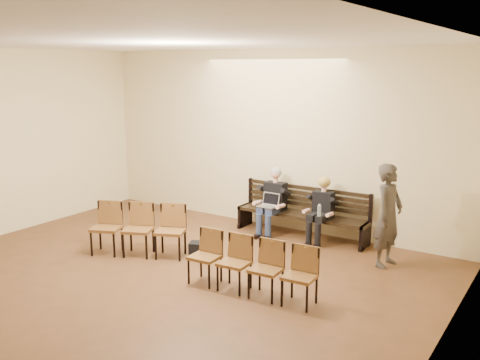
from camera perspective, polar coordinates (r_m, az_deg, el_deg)
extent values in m
plane|color=brown|center=(7.33, -17.07, -14.10)|extent=(10.00, 10.00, 0.00)
cube|color=beige|center=(10.58, 3.45, 4.32)|extent=(8.00, 0.02, 3.50)
cube|color=beige|center=(4.51, 16.44, -6.68)|extent=(0.02, 10.00, 3.50)
cube|color=white|center=(6.62, -18.98, 14.33)|extent=(8.00, 10.00, 0.02)
cube|color=black|center=(10.21, 6.54, -4.78)|extent=(2.60, 0.90, 0.45)
cube|color=silver|center=(10.06, 2.91, -2.89)|extent=(0.39, 0.34, 0.25)
cylinder|color=silver|center=(9.57, 8.44, -3.87)|extent=(0.07, 0.07, 0.23)
cube|color=black|center=(9.17, -4.34, -7.38)|extent=(0.40, 0.34, 0.25)
imported|color=#37322D|center=(8.82, 15.59, -2.88)|extent=(0.56, 0.76, 1.92)
cube|color=brown|center=(9.26, -10.83, -5.25)|extent=(1.66, 1.09, 0.89)
cube|color=brown|center=(7.63, 1.05, -9.21)|extent=(1.96, 0.53, 0.80)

